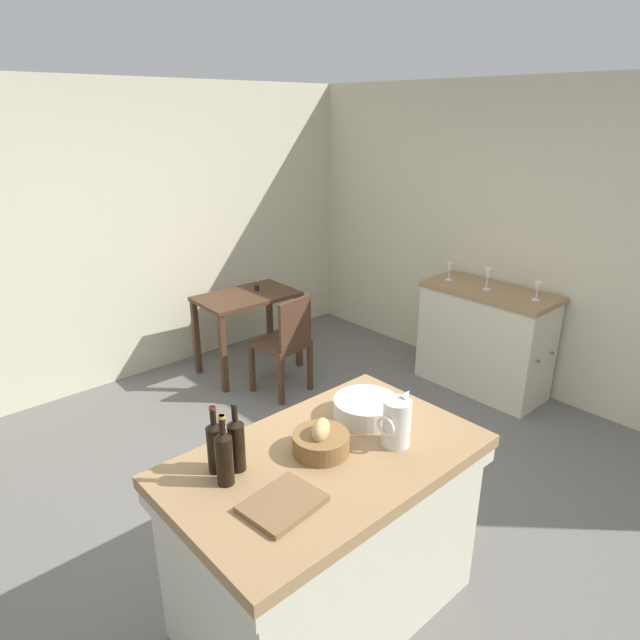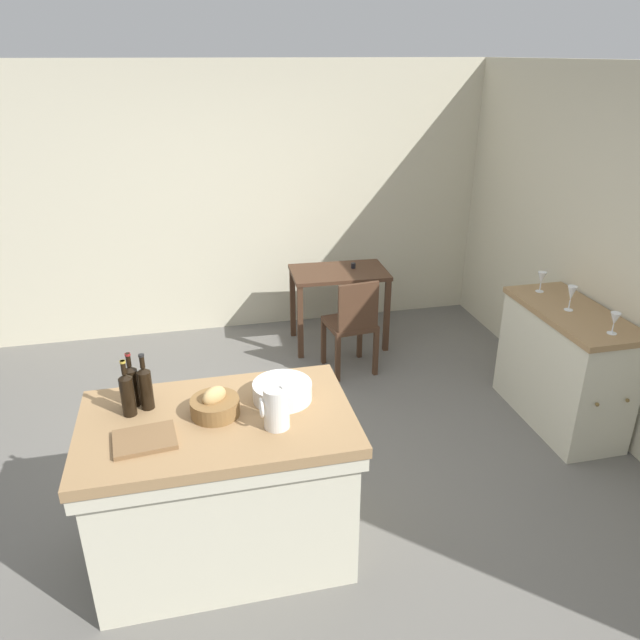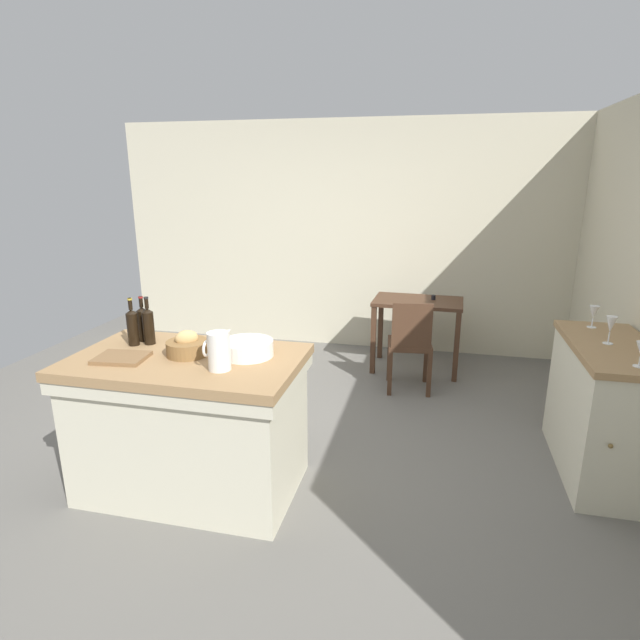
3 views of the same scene
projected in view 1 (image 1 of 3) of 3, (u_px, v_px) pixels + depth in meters
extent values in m
plane|color=#66635E|center=(306.00, 514.00, 3.41)|extent=(6.76, 6.76, 0.00)
cube|color=beige|center=(108.00, 239.00, 4.74)|extent=(5.32, 0.12, 2.60)
cube|color=beige|center=(541.00, 244.00, 4.57)|extent=(0.12, 5.20, 2.60)
cube|color=#99754C|center=(327.00, 460.00, 2.45)|extent=(1.42, 0.87, 0.06)
cube|color=beige|center=(327.00, 473.00, 2.48)|extent=(1.40, 0.85, 0.08)
cube|color=beige|center=(326.00, 541.00, 2.62)|extent=(1.34, 0.79, 0.85)
cube|color=#99754C|center=(490.00, 291.00, 4.65)|extent=(0.52, 1.12, 0.04)
cube|color=beige|center=(484.00, 342.00, 4.82)|extent=(0.49, 1.09, 0.88)
sphere|color=brown|center=(539.00, 361.00, 4.34)|extent=(0.03, 0.03, 0.03)
sphere|color=brown|center=(553.00, 353.00, 4.49)|extent=(0.03, 0.03, 0.03)
cube|color=#472D1E|center=(246.00, 296.00, 5.05)|extent=(0.92, 0.60, 0.04)
cube|color=#472D1E|center=(223.00, 354.00, 4.77)|extent=(0.05, 0.05, 0.72)
cube|color=#472D1E|center=(299.00, 331.00, 5.26)|extent=(0.05, 0.05, 0.72)
cube|color=#472D1E|center=(196.00, 337.00, 5.12)|extent=(0.05, 0.05, 0.72)
cube|color=#472D1E|center=(270.00, 317.00, 5.61)|extent=(0.05, 0.05, 0.72)
cylinder|color=black|center=(257.00, 288.00, 5.17)|extent=(0.04, 0.04, 0.05)
cube|color=#472D1E|center=(280.00, 344.00, 4.76)|extent=(0.44, 0.44, 0.04)
cube|color=#472D1E|center=(295.00, 324.00, 4.56)|extent=(0.36, 0.07, 0.42)
cube|color=#472D1E|center=(281.00, 356.00, 5.08)|extent=(0.04, 0.04, 0.43)
cube|color=#472D1E|center=(252.00, 369.00, 4.83)|extent=(0.04, 0.04, 0.43)
cube|color=#472D1E|center=(310.00, 367.00, 4.86)|extent=(0.04, 0.04, 0.43)
cube|color=#472D1E|center=(281.00, 382.00, 4.60)|extent=(0.04, 0.04, 0.43)
cylinder|color=silver|center=(397.00, 423.00, 2.48)|extent=(0.13, 0.13, 0.22)
cone|color=silver|center=(406.00, 395.00, 2.47)|extent=(0.07, 0.04, 0.06)
torus|color=silver|center=(386.00, 426.00, 2.43)|extent=(0.02, 0.10, 0.10)
cylinder|color=silver|center=(366.00, 408.00, 2.73)|extent=(0.32, 0.32, 0.10)
cylinder|color=brown|center=(321.00, 443.00, 2.45)|extent=(0.26, 0.26, 0.09)
ellipsoid|color=tan|center=(321.00, 430.00, 2.42)|extent=(0.16, 0.14, 0.10)
cube|color=brown|center=(283.00, 503.00, 2.12)|extent=(0.32, 0.26, 0.02)
cylinder|color=black|center=(237.00, 447.00, 2.31)|extent=(0.07, 0.07, 0.22)
cone|color=black|center=(235.00, 422.00, 2.26)|extent=(0.07, 0.07, 0.03)
cylinder|color=black|center=(234.00, 411.00, 2.25)|extent=(0.03, 0.03, 0.08)
cylinder|color=black|center=(234.00, 404.00, 2.23)|extent=(0.03, 0.03, 0.01)
cylinder|color=black|center=(216.00, 449.00, 2.30)|extent=(0.07, 0.07, 0.21)
cone|color=black|center=(214.00, 425.00, 2.26)|extent=(0.07, 0.07, 0.02)
cylinder|color=black|center=(213.00, 415.00, 2.24)|extent=(0.03, 0.03, 0.07)
cylinder|color=maroon|center=(212.00, 408.00, 2.23)|extent=(0.03, 0.03, 0.01)
cylinder|color=black|center=(225.00, 461.00, 2.22)|extent=(0.07, 0.07, 0.22)
cone|color=black|center=(223.00, 435.00, 2.18)|extent=(0.07, 0.07, 0.03)
cylinder|color=black|center=(222.00, 424.00, 2.16)|extent=(0.03, 0.03, 0.08)
cylinder|color=#B29933|center=(221.00, 417.00, 2.15)|extent=(0.03, 0.03, 0.01)
cylinder|color=white|center=(536.00, 300.00, 4.37)|extent=(0.06, 0.06, 0.00)
cylinder|color=white|center=(536.00, 296.00, 4.36)|extent=(0.01, 0.01, 0.06)
cone|color=white|center=(538.00, 287.00, 4.34)|extent=(0.07, 0.07, 0.09)
cylinder|color=white|center=(486.00, 289.00, 4.64)|extent=(0.06, 0.06, 0.00)
cylinder|color=white|center=(487.00, 285.00, 4.62)|extent=(0.01, 0.01, 0.07)
cone|color=white|center=(488.00, 274.00, 4.59)|extent=(0.07, 0.07, 0.11)
cylinder|color=white|center=(449.00, 279.00, 4.90)|extent=(0.06, 0.06, 0.00)
cylinder|color=white|center=(449.00, 276.00, 4.88)|extent=(0.01, 0.01, 0.06)
cone|color=white|center=(450.00, 267.00, 4.86)|extent=(0.07, 0.07, 0.09)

